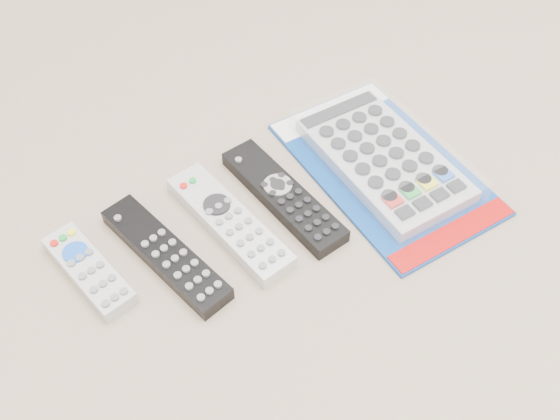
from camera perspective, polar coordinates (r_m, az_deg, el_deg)
remote_small_grey at (r=0.73m, az=-17.07°, el=-5.29°), size 0.06×0.14×0.02m
remote_slim_black at (r=0.73m, az=-10.39°, el=-3.99°), size 0.08×0.20×0.02m
remote_silver_dvd at (r=0.75m, az=-4.62°, el=-1.10°), size 0.07×0.20×0.02m
remote_large_black at (r=0.77m, az=0.32°, el=1.30°), size 0.06×0.20×0.02m
jumbo_remote_packaged at (r=0.82m, az=9.49°, el=4.72°), size 0.19×0.30×0.04m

